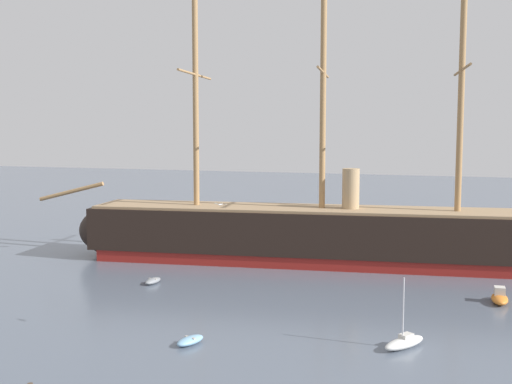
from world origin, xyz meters
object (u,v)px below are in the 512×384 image
tall_ship (322,234)px  motorboat_alongside_stern (500,298)px  dinghy_alongside_bow (153,281)px  dinghy_near_centre (190,340)px  seagull_in_flight (220,204)px  sailboat_mid_right (404,342)px

tall_ship → motorboat_alongside_stern: 22.73m
tall_ship → dinghy_alongside_bow: size_ratio=26.53×
tall_ship → dinghy_alongside_bow: tall_ship is taller
dinghy_near_centre → dinghy_alongside_bow: (-11.36, 15.61, -0.01)m
seagull_in_flight → dinghy_near_centre: bearing=-168.3°
tall_ship → sailboat_mid_right: (12.12, -26.48, -3.08)m
dinghy_alongside_bow → seagull_in_flight: 22.82m
tall_ship → dinghy_alongside_bow: 21.21m
tall_ship → sailboat_mid_right: 29.28m
sailboat_mid_right → tall_ship: bearing=114.6°
motorboat_alongside_stern → seagull_in_flight: seagull_in_flight is taller
dinghy_near_centre → motorboat_alongside_stern: 29.56m
motorboat_alongside_stern → seagull_in_flight: size_ratio=3.19×
dinghy_near_centre → seagull_in_flight: (2.31, 0.48, 10.24)m
motorboat_alongside_stern → seagull_in_flight: bearing=-137.0°
sailboat_mid_right → seagull_in_flight: bearing=-163.4°
motorboat_alongside_stern → dinghy_near_centre: bearing=-139.3°
sailboat_mid_right → motorboat_alongside_stern: sailboat_mid_right is taller
motorboat_alongside_stern → seagull_in_flight: (-20.11, -18.78, 10.03)m
dinghy_alongside_bow → dinghy_near_centre: bearing=-54.0°
sailboat_mid_right → seagull_in_flight: seagull_in_flight is taller
motorboat_alongside_stern → sailboat_mid_right: bearing=-115.8°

